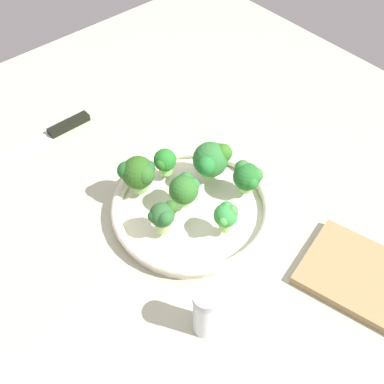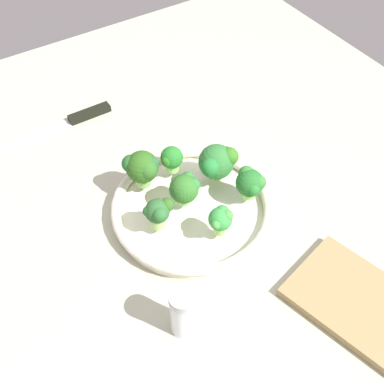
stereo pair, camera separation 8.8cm
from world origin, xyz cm
name	(u,v)px [view 2 (the right image)]	position (x,y,z in cm)	size (l,w,h in cm)	color
ground_plane	(185,206)	(0.00, 0.00, -1.25)	(130.00, 130.00, 2.50)	#AEB095
bowl	(192,209)	(-3.30, 0.51, 1.66)	(29.63, 29.63, 3.25)	beige
broccoli_floret_0	(171,159)	(5.92, -0.57, 6.26)	(4.32, 4.62, 5.32)	#95D96A
broccoli_floret_1	(185,188)	(-2.20, 1.23, 6.67)	(5.31, 5.78, 6.09)	#90D871
broccoli_floret_2	(158,212)	(-4.62, 8.09, 6.98)	(4.85, 5.40, 6.04)	#A2CA73
broccoli_floret_3	(142,167)	(5.47, 5.59, 7.65)	(6.51, 6.26, 7.40)	#85B65E
broccoli_floret_4	(218,163)	(-0.53, -6.94, 7.24)	(6.64, 7.77, 7.12)	#7DC04F
broccoli_floret_5	(219,220)	(-11.36, 0.22, 6.78)	(4.12, 4.45, 5.61)	#A0D567
broccoli_floret_6	(250,183)	(-7.28, -9.33, 6.60)	(5.77, 5.10, 5.85)	#8ACD67
knife	(70,121)	(32.81, 9.41, 0.55)	(2.65, 26.61, 1.50)	silver
cutting_board	(363,306)	(-34.27, -12.16, 0.80)	(23.10, 14.87, 1.60)	#957B4E
pepper_shaker	(183,312)	(-21.75, 13.80, 4.88)	(4.12, 4.12, 9.64)	silver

